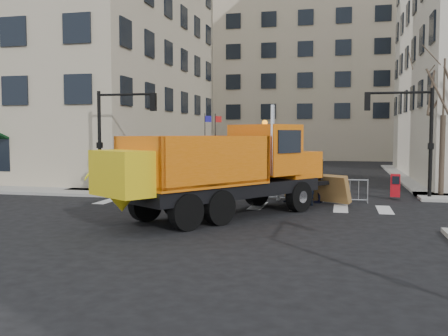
% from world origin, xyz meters
% --- Properties ---
extents(ground, '(120.00, 120.00, 0.00)m').
position_xyz_m(ground, '(0.00, 0.00, 0.00)').
color(ground, black).
rests_on(ground, ground).
extents(sidewalk_back, '(64.00, 5.00, 0.15)m').
position_xyz_m(sidewalk_back, '(0.00, 8.50, 0.07)').
color(sidewalk_back, gray).
rests_on(sidewalk_back, ground).
extents(building_left, '(24.00, 22.00, 26.00)m').
position_xyz_m(building_left, '(-20.00, 20.00, 13.00)').
color(building_left, tan).
rests_on(building_left, ground).
extents(building_far, '(30.00, 18.00, 24.00)m').
position_xyz_m(building_far, '(0.00, 52.00, 12.00)').
color(building_far, '#BFB492').
rests_on(building_far, ground).
extents(traffic_light_left, '(0.18, 0.18, 5.40)m').
position_xyz_m(traffic_light_left, '(-8.00, 7.50, 2.70)').
color(traffic_light_left, black).
rests_on(traffic_light_left, ground).
extents(traffic_light_right, '(0.18, 0.18, 5.40)m').
position_xyz_m(traffic_light_right, '(8.50, 9.50, 2.70)').
color(traffic_light_right, black).
rests_on(traffic_light_right, ground).
extents(crowd_barriers, '(12.60, 0.60, 1.10)m').
position_xyz_m(crowd_barriers, '(-0.75, 7.60, 0.55)').
color(crowd_barriers, '#9EA0A5').
rests_on(crowd_barriers, ground).
extents(street_tree, '(3.00, 3.00, 7.50)m').
position_xyz_m(street_tree, '(9.20, 10.50, 3.75)').
color(street_tree, '#382B21').
rests_on(street_tree, ground).
extents(plow_truck, '(8.66, 10.87, 4.32)m').
position_xyz_m(plow_truck, '(-0.16, 2.20, 1.92)').
color(plow_truck, black).
rests_on(plow_truck, ground).
extents(cop_a, '(0.80, 0.79, 1.87)m').
position_xyz_m(cop_a, '(2.88, 5.96, 0.93)').
color(cop_a, black).
rests_on(cop_a, ground).
extents(cop_b, '(1.09, 0.94, 1.92)m').
position_xyz_m(cop_b, '(1.92, 7.00, 0.96)').
color(cop_b, black).
rests_on(cop_b, ground).
extents(cop_c, '(0.74, 1.10, 1.74)m').
position_xyz_m(cop_c, '(3.33, 7.00, 0.87)').
color(cop_c, black).
rests_on(cop_c, ground).
extents(worker, '(1.34, 0.97, 1.87)m').
position_xyz_m(worker, '(-8.24, 7.51, 1.08)').
color(worker, yellow).
rests_on(worker, sidewalk_back).
extents(newspaper_box, '(0.48, 0.43, 1.10)m').
position_xyz_m(newspaper_box, '(6.85, 8.98, 0.70)').
color(newspaper_box, '#B20D16').
rests_on(newspaper_box, sidewalk_back).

